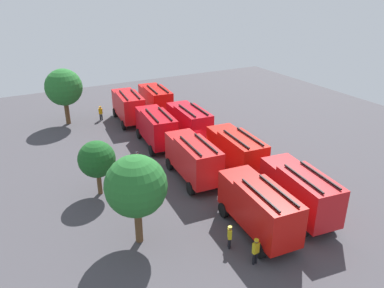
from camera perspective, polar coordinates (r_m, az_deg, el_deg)
ground_plane at (r=37.64m, az=-0.00°, el=-1.95°), size 62.74×62.74×0.00m
fire_truck_0 at (r=28.81m, az=15.88°, el=-6.70°), size 7.44×3.46×3.88m
fire_truck_1 at (r=34.09m, az=6.63°, el=-0.98°), size 7.37×3.22×3.88m
fire_truck_2 at (r=40.81m, az=-0.45°, el=3.42°), size 7.35×3.15×3.88m
fire_truck_3 at (r=48.73m, az=-5.54°, el=6.71°), size 7.40×3.32×3.88m
fire_truck_4 at (r=26.32m, az=9.96°, el=-9.20°), size 7.38×3.23×3.88m
fire_truck_5 at (r=32.57m, az=0.13°, el=-2.03°), size 7.36×3.19×3.88m
fire_truck_6 at (r=39.57m, az=-5.46°, el=2.65°), size 7.41×3.34×3.88m
fire_truck_7 at (r=46.75m, az=-9.59°, el=5.75°), size 7.41×3.33×3.88m
firefighter_0 at (r=34.40m, az=11.46°, el=-3.40°), size 0.48×0.39×1.62m
firefighter_1 at (r=35.57m, az=-8.26°, el=-2.24°), size 0.48×0.45×1.59m
firefighter_2 at (r=48.53m, az=-13.60°, el=4.64°), size 0.44×0.48×1.77m
firefighter_3 at (r=24.34m, az=9.57°, el=-15.49°), size 0.30×0.45×1.84m
firefighter_4 at (r=25.42m, az=5.68°, el=-13.63°), size 0.48×0.40×1.66m
tree_0 at (r=24.33m, az=-8.44°, el=-6.33°), size 4.05×4.05×6.28m
tree_1 at (r=30.96m, az=-14.16°, el=-2.26°), size 2.99×2.99×4.64m
tree_2 at (r=47.42m, az=-18.77°, el=8.07°), size 4.34×4.34×6.73m
traffic_cone_0 at (r=31.53m, az=17.15°, el=-8.01°), size 0.39×0.39×0.56m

